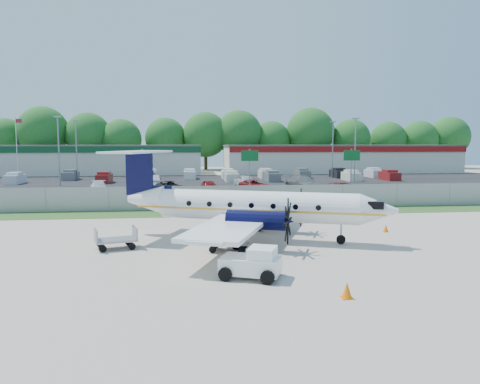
{
  "coord_description": "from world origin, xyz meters",
  "views": [
    {
      "loc": [
        -3.69,
        -25.35,
        5.62
      ],
      "look_at": [
        0.0,
        6.0,
        2.3
      ],
      "focal_mm": 35.0,
      "sensor_mm": 36.0,
      "label": 1
    }
  ],
  "objects": [
    {
      "name": "light_pole_ne",
      "position": [
        20.0,
        38.0,
        5.23
      ],
      "size": [
        0.9,
        0.35,
        9.09
      ],
      "color": "gray",
      "rests_on": "ground"
    },
    {
      "name": "sign_right",
      "position": [
        14.0,
        22.91,
        3.61
      ],
      "size": [
        1.8,
        0.26,
        5.0
      ],
      "color": "gray",
      "rests_on": "ground"
    },
    {
      "name": "perimeter_fence",
      "position": [
        0.0,
        14.0,
        1.0
      ],
      "size": [
        120.0,
        0.06,
        1.99
      ],
      "color": "gray",
      "rests_on": "ground"
    },
    {
      "name": "sign_left",
      "position": [
        -8.0,
        22.91,
        3.61
      ],
      "size": [
        1.8,
        0.26,
        5.0
      ],
      "color": "gray",
      "rests_on": "ground"
    },
    {
      "name": "light_pole_se",
      "position": [
        20.0,
        48.0,
        5.23
      ],
      "size": [
        0.9,
        0.35,
        9.09
      ],
      "color": "gray",
      "rests_on": "ground"
    },
    {
      "name": "parked_car_f",
      "position": [
        -7.87,
        34.58,
        0.0
      ],
      "size": [
        2.28,
        4.93,
        1.56
      ],
      "primitive_type": "imported",
      "rotation": [
        0.0,
        0.0,
        3.28
      ],
      "color": "silver",
      "rests_on": "ground"
    },
    {
      "name": "light_pole_nw",
      "position": [
        -20.0,
        38.0,
        5.23
      ],
      "size": [
        0.9,
        0.35,
        9.09
      ],
      "color": "gray",
      "rests_on": "ground"
    },
    {
      "name": "road_car_mid",
      "position": [
        11.36,
        20.28,
        0.0
      ],
      "size": [
        6.2,
        3.26,
        1.66
      ],
      "primitive_type": "imported",
      "rotation": [
        0.0,
        0.0,
        -1.66
      ],
      "color": "maroon",
      "rests_on": "ground"
    },
    {
      "name": "parked_car_a",
      "position": [
        -13.44,
        28.67,
        0.0
      ],
      "size": [
        2.54,
        4.76,
        1.31
      ],
      "primitive_type": "imported",
      "rotation": [
        0.0,
        0.0,
        0.16
      ],
      "color": "silver",
      "rests_on": "ground"
    },
    {
      "name": "parking_lot",
      "position": [
        0.0,
        40.0,
        0.01
      ],
      "size": [
        170.0,
        32.0,
        0.02
      ],
      "primitive_type": "cube",
      "color": "black",
      "rests_on": "ground"
    },
    {
      "name": "building_west",
      "position": [
        -24.0,
        61.98,
        2.63
      ],
      "size": [
        46.4,
        12.4,
        5.24
      ],
      "color": "silver",
      "rests_on": "ground"
    },
    {
      "name": "building_east",
      "position": [
        26.0,
        61.98,
        2.63
      ],
      "size": [
        44.4,
        12.4,
        5.24
      ],
      "color": "silver",
      "rests_on": "ground"
    },
    {
      "name": "tree_line",
      "position": [
        0.0,
        74.0,
        0.0
      ],
      "size": [
        112.0,
        6.0,
        14.0
      ],
      "primitive_type": null,
      "color": "#1B5C1B",
      "rests_on": "ground"
    },
    {
      "name": "parked_car_c",
      "position": [
        -0.91,
        29.25,
        0.0
      ],
      "size": [
        2.06,
        3.95,
        1.28
      ],
      "primitive_type": "imported",
      "rotation": [
        0.0,
        0.0,
        0.15
      ],
      "color": "maroon",
      "rests_on": "ground"
    },
    {
      "name": "parked_car_e",
      "position": [
        10.26,
        29.12,
        0.0
      ],
      "size": [
        3.69,
        6.31,
        1.72
      ],
      "primitive_type": "imported",
      "rotation": [
        0.0,
        0.0,
        0.23
      ],
      "color": "#595B5E",
      "rests_on": "ground"
    },
    {
      "name": "sign_mid",
      "position": [
        3.0,
        22.91,
        3.61
      ],
      "size": [
        1.8,
        0.26,
        5.0
      ],
      "color": "gray",
      "rests_on": "ground"
    },
    {
      "name": "grass_verge",
      "position": [
        0.0,
        12.0,
        0.01
      ],
      "size": [
        170.0,
        4.0,
        0.02
      ],
      "primitive_type": "cube",
      "color": "#2D561E",
      "rests_on": "ground"
    },
    {
      "name": "cone_nose",
      "position": [
        8.91,
        2.58,
        0.23
      ],
      "size": [
        0.35,
        0.35,
        0.49
      ],
      "color": "orange",
      "rests_on": "ground"
    },
    {
      "name": "baggage_cart_near",
      "position": [
        -1.48,
        -1.47,
        0.52
      ],
      "size": [
        2.37,
        1.72,
        1.12
      ],
      "color": "gray",
      "rests_on": "ground"
    },
    {
      "name": "parked_car_d",
      "position": [
        4.35,
        28.54,
        0.0
      ],
      "size": [
        3.57,
        5.23,
        1.33
      ],
      "primitive_type": "imported",
      "rotation": [
        0.0,
        0.0,
        0.31
      ],
      "color": "maroon",
      "rests_on": "ground"
    },
    {
      "name": "flagpole_east",
      "position": [
        -30.92,
        55.0,
        5.64
      ],
      "size": [
        1.06,
        0.12,
        10.0
      ],
      "color": "white",
      "rests_on": "ground"
    },
    {
      "name": "baggage_cart_far",
      "position": [
        -7.4,
        -0.29,
        0.52
      ],
      "size": [
        2.39,
        1.81,
        1.12
      ],
      "color": "gray",
      "rests_on": "ground"
    },
    {
      "name": "access_road",
      "position": [
        0.0,
        19.0,
        0.01
      ],
      "size": [
        170.0,
        8.0,
        0.02
      ],
      "primitive_type": "cube",
      "color": "black",
      "rests_on": "ground"
    },
    {
      "name": "cone_port_wing",
      "position": [
        2.09,
        -9.43,
        0.28
      ],
      "size": [
        0.42,
        0.42,
        0.59
      ],
      "color": "orange",
      "rests_on": "ground"
    },
    {
      "name": "far_parking_rows",
      "position": [
        0.0,
        45.0,
        0.0
      ],
      "size": [
        56.0,
        10.0,
        1.6
      ],
      "primitive_type": null,
      "color": "gray",
      "rests_on": "ground"
    },
    {
      "name": "cone_starboard_wing",
      "position": [
        2.77,
        6.96,
        0.22
      ],
      "size": [
        0.32,
        0.32,
        0.46
      ],
      "color": "orange",
      "rests_on": "ground"
    },
    {
      "name": "parked_car_b",
      "position": [
        -5.44,
        28.18,
        0.0
      ],
      "size": [
        3.66,
        5.2,
        1.32
      ],
      "primitive_type": "imported",
      "rotation": [
        0.0,
        0.0,
        0.34
      ],
      "color": "black",
      "rests_on": "ground"
    },
    {
      "name": "parked_car_g",
      "position": [
        3.84,
        34.29,
        0.0
      ],
      "size": [
        2.63,
        4.84,
        1.56
      ],
      "primitive_type": "imported",
      "rotation": [
        0.0,
        0.0,
        3.32
      ],
      "color": "silver",
      "rests_on": "ground"
    },
    {
      "name": "pushback_tug",
      "position": [
        -0.91,
        -6.48,
        0.63
      ],
      "size": [
        2.82,
        2.48,
        1.32
      ],
      "color": "white",
      "rests_on": "ground"
    },
    {
      "name": "aircraft",
      "position": [
        0.09,
        1.31,
        1.98
      ],
      "size": [
        16.65,
        16.19,
        5.14
      ],
      "color": "white",
      "rests_on": "ground"
    },
    {
      "name": "light_pole_sw",
      "position": [
        -20.0,
        48.0,
        5.23
      ],
      "size": [
        0.9,
        0.35,
        9.09
      ],
      "color": "gray",
      "rests_on": "ground"
    },
    {
      "name": "ground",
      "position": [
        0.0,
        0.0,
        0.0
      ],
      "size": [
        170.0,
        170.0,
        0.0
      ],
      "primitive_type": "plane",
      "color": "#BBAD9E",
      "rests_on": "ground"
    }
  ]
}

